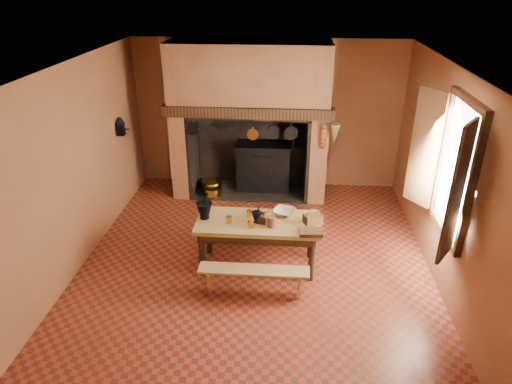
# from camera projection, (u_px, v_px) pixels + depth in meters

# --- Properties ---
(floor) EXTENTS (5.50, 5.50, 0.00)m
(floor) POSITION_uv_depth(u_px,v_px,m) (256.00, 259.00, 6.76)
(floor) COLOR brown
(floor) RESTS_ON ground
(ceiling) EXTENTS (5.50, 5.50, 0.00)m
(ceiling) POSITION_uv_depth(u_px,v_px,m) (256.00, 67.00, 5.54)
(ceiling) COLOR silver
(ceiling) RESTS_ON back_wall
(back_wall) EXTENTS (5.00, 0.02, 2.80)m
(back_wall) POSITION_uv_depth(u_px,v_px,m) (268.00, 115.00, 8.62)
(back_wall) COLOR #905D39
(back_wall) RESTS_ON floor
(wall_left) EXTENTS (0.02, 5.50, 2.80)m
(wall_left) POSITION_uv_depth(u_px,v_px,m) (77.00, 167.00, 6.34)
(wall_left) COLOR #905D39
(wall_left) RESTS_ON floor
(wall_right) EXTENTS (0.02, 5.50, 2.80)m
(wall_right) POSITION_uv_depth(u_px,v_px,m) (446.00, 179.00, 5.97)
(wall_right) COLOR #905D39
(wall_right) RESTS_ON floor
(wall_front) EXTENTS (5.00, 0.02, 2.80)m
(wall_front) POSITION_uv_depth(u_px,v_px,m) (229.00, 307.00, 3.69)
(wall_front) COLOR #905D39
(wall_front) RESTS_ON floor
(chimney_breast) EXTENTS (2.95, 0.96, 2.80)m
(chimney_breast) POSITION_uv_depth(u_px,v_px,m) (250.00, 99.00, 8.07)
(chimney_breast) COLOR #905D39
(chimney_breast) RESTS_ON floor
(iron_range) EXTENTS (1.12, 0.55, 1.60)m
(iron_range) POSITION_uv_depth(u_px,v_px,m) (264.00, 166.00, 8.75)
(iron_range) COLOR black
(iron_range) RESTS_ON floor
(hearth_pans) EXTENTS (0.51, 0.62, 0.20)m
(hearth_pans) POSITION_uv_depth(u_px,v_px,m) (211.00, 187.00, 8.79)
(hearth_pans) COLOR gold
(hearth_pans) RESTS_ON floor
(hanging_pans) EXTENTS (1.92, 0.29, 0.27)m
(hanging_pans) POSITION_uv_depth(u_px,v_px,m) (245.00, 132.00, 7.82)
(hanging_pans) COLOR black
(hanging_pans) RESTS_ON chimney_breast
(onion_string) EXTENTS (0.12, 0.10, 0.46)m
(onion_string) POSITION_uv_depth(u_px,v_px,m) (323.00, 136.00, 7.72)
(onion_string) COLOR #A2441D
(onion_string) RESTS_ON chimney_breast
(herb_bunch) EXTENTS (0.20, 0.20, 0.35)m
(herb_bunch) POSITION_uv_depth(u_px,v_px,m) (334.00, 134.00, 7.68)
(herb_bunch) COLOR brown
(herb_bunch) RESTS_ON chimney_breast
(window) EXTENTS (0.39, 1.75, 1.76)m
(window) POSITION_uv_depth(u_px,v_px,m) (447.00, 169.00, 5.49)
(window) COLOR white
(window) RESTS_ON wall_right
(wall_coffee_mill) EXTENTS (0.23, 0.16, 0.31)m
(wall_coffee_mill) POSITION_uv_depth(u_px,v_px,m) (120.00, 125.00, 7.67)
(wall_coffee_mill) COLOR black
(wall_coffee_mill) RESTS_ON wall_left
(work_table) EXTENTS (1.70, 0.76, 0.74)m
(work_table) POSITION_uv_depth(u_px,v_px,m) (258.00, 228.00, 6.36)
(work_table) COLOR #AA8D4D
(work_table) RESTS_ON floor
(bench_front) EXTENTS (1.43, 0.25, 0.40)m
(bench_front) POSITION_uv_depth(u_px,v_px,m) (254.00, 275.00, 5.90)
(bench_front) COLOR #AA8D4D
(bench_front) RESTS_ON floor
(bench_back) EXTENTS (1.56, 0.27, 0.44)m
(bench_back) POSITION_uv_depth(u_px,v_px,m) (261.00, 225.00, 7.01)
(bench_back) COLOR #AA8D4D
(bench_back) RESTS_ON floor
(mortar_large) EXTENTS (0.23, 0.23, 0.39)m
(mortar_large) POSITION_uv_depth(u_px,v_px,m) (204.00, 210.00, 6.32)
(mortar_large) COLOR black
(mortar_large) RESTS_ON work_table
(mortar_small) EXTENTS (0.15, 0.15, 0.26)m
(mortar_small) POSITION_uv_depth(u_px,v_px,m) (257.00, 217.00, 6.24)
(mortar_small) COLOR black
(mortar_small) RESTS_ON work_table
(coffee_grinder) EXTENTS (0.17, 0.14, 0.18)m
(coffee_grinder) POSITION_uv_depth(u_px,v_px,m) (262.00, 218.00, 6.23)
(coffee_grinder) COLOR #32200F
(coffee_grinder) RESTS_ON work_table
(brass_mug_a) EXTENTS (0.11, 0.11, 0.09)m
(brass_mug_a) POSITION_uv_depth(u_px,v_px,m) (229.00, 220.00, 6.24)
(brass_mug_a) COLOR gold
(brass_mug_a) RESTS_ON work_table
(brass_mug_b) EXTENTS (0.10, 0.10, 0.09)m
(brass_mug_b) POSITION_uv_depth(u_px,v_px,m) (249.00, 214.00, 6.40)
(brass_mug_b) COLOR gold
(brass_mug_b) RESTS_ON work_table
(mixing_bowl) EXTENTS (0.38, 0.38, 0.07)m
(mixing_bowl) POSITION_uv_depth(u_px,v_px,m) (284.00, 212.00, 6.46)
(mixing_bowl) COLOR #B9B48E
(mixing_bowl) RESTS_ON work_table
(stoneware_crock) EXTENTS (0.15, 0.15, 0.15)m
(stoneware_crock) POSITION_uv_depth(u_px,v_px,m) (271.00, 222.00, 6.13)
(stoneware_crock) COLOR brown
(stoneware_crock) RESTS_ON work_table
(glass_jar) EXTENTS (0.09, 0.09, 0.13)m
(glass_jar) POSITION_uv_depth(u_px,v_px,m) (310.00, 219.00, 6.22)
(glass_jar) COLOR beige
(glass_jar) RESTS_ON work_table
(wicker_basket) EXTENTS (0.28, 0.25, 0.23)m
(wicker_basket) POSITION_uv_depth(u_px,v_px,m) (313.00, 219.00, 6.21)
(wicker_basket) COLOR #4E3117
(wicker_basket) RESTS_ON work_table
(wooden_tray) EXTENTS (0.32, 0.24, 0.05)m
(wooden_tray) POSITION_uv_depth(u_px,v_px,m) (310.00, 232.00, 5.98)
(wooden_tray) COLOR #32200F
(wooden_tray) RESTS_ON work_table
(brass_cup) EXTENTS (0.13, 0.13, 0.09)m
(brass_cup) POSITION_uv_depth(u_px,v_px,m) (251.00, 225.00, 6.13)
(brass_cup) COLOR gold
(brass_cup) RESTS_ON work_table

